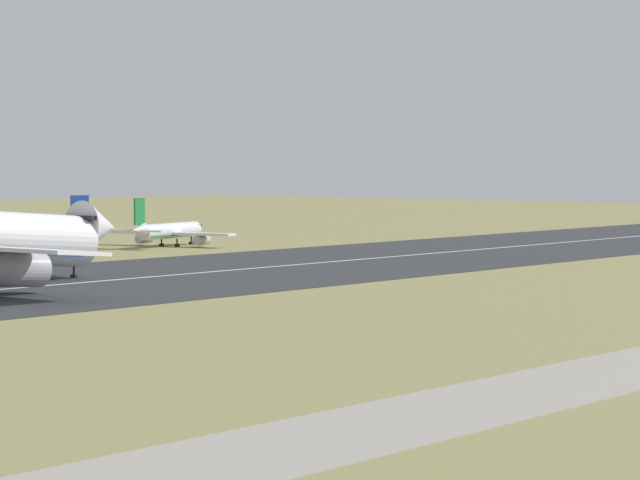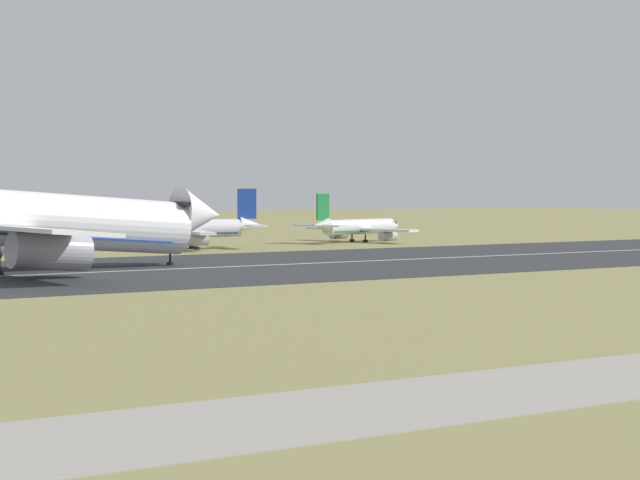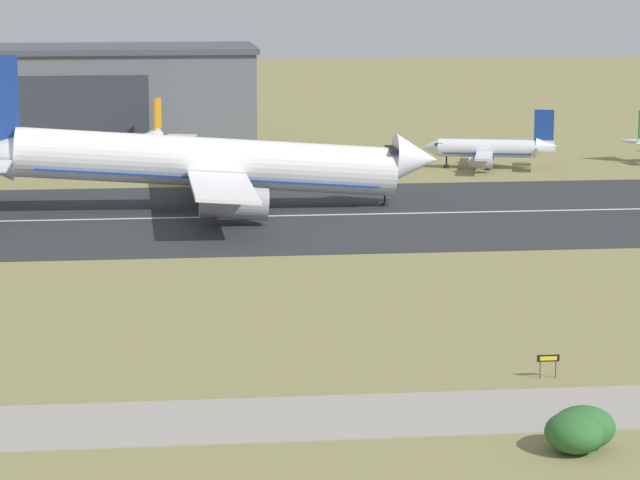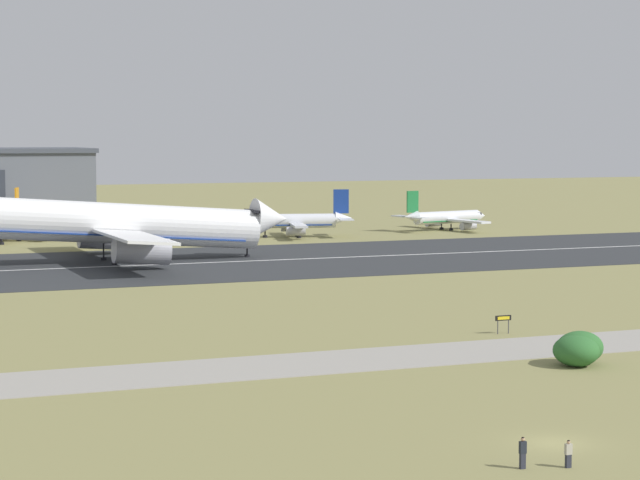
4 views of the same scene
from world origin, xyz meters
name	(u,v)px [view 2 (image 2 of 4)]	position (x,y,z in m)	size (l,w,h in m)	color
ground_plane	(348,325)	(0.00, 55.89, 0.00)	(692.43, 692.43, 0.00)	olive
runway_strip	(34,275)	(0.00, 111.78, 0.03)	(452.43, 49.41, 0.06)	#2B2D30
runway_centreline	(34,275)	(0.00, 111.78, 0.07)	(407.19, 0.70, 0.01)	silver
airplane_parked_centre	(358,227)	(72.67, 155.54, 2.45)	(20.97, 22.93, 8.01)	silver
airplane_parked_east	(195,229)	(39.39, 150.12, 2.95)	(20.41, 19.89, 8.83)	silver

